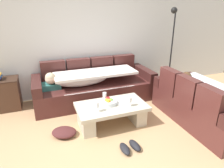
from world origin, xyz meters
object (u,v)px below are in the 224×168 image
object	(u,v)px
wine_glass_near_right	(130,100)
crumpled_garment	(64,132)
couch_near_window	(201,104)
fruit_bowl	(109,102)
couch_along_wall	(93,86)
pair_of_shoes	(130,147)
wine_glass_near_left	(97,105)
open_magazine	(121,101)
wine_glass_far_back	(105,95)
coffee_table	(112,112)
floor_lamp	(171,45)
side_cabinet	(1,95)

from	to	relation	value
wine_glass_near_right	crumpled_garment	size ratio (longest dim) A/B	0.42
couch_near_window	wine_glass_near_right	xyz separation A→B (m)	(-1.27, 0.30, 0.16)
fruit_bowl	couch_near_window	bearing A→B (deg)	-17.41
couch_along_wall	pair_of_shoes	xyz separation A→B (m)	(0.06, -1.79, -0.28)
wine_glass_near_left	open_magazine	world-z (taller)	wine_glass_near_left
pair_of_shoes	crumpled_garment	distance (m)	1.09
couch_near_window	fruit_bowl	xyz separation A→B (m)	(-1.57, 0.49, 0.09)
fruit_bowl	wine_glass_far_back	xyz separation A→B (m)	(-0.03, 0.13, 0.07)
wine_glass_near_left	crumpled_garment	xyz separation A→B (m)	(-0.54, 0.08, -0.44)
coffee_table	wine_glass_near_left	size ratio (longest dim) A/B	7.23
coffee_table	fruit_bowl	bearing A→B (deg)	122.74
wine_glass_near_right	floor_lamp	distance (m)	2.12
couch_along_wall	wine_glass_near_right	world-z (taller)	couch_along_wall
wine_glass_near_right	open_magazine	bearing A→B (deg)	106.72
wine_glass_near_right	open_magazine	xyz separation A→B (m)	(-0.06, 0.20, -0.11)
pair_of_shoes	wine_glass_far_back	bearing A→B (deg)	94.91
wine_glass_near_left	couch_near_window	bearing A→B (deg)	-9.54
open_magazine	fruit_bowl	bearing A→B (deg)	159.46
couch_along_wall	crumpled_garment	distance (m)	1.39
couch_near_window	coffee_table	distance (m)	1.61
couch_near_window	side_cabinet	bearing A→B (deg)	63.21
open_magazine	floor_lamp	bearing A→B (deg)	7.96
open_magazine	wine_glass_far_back	bearing A→B (deg)	133.06
open_magazine	pair_of_shoes	distance (m)	0.88
couch_near_window	pair_of_shoes	size ratio (longest dim) A/B	5.99
wine_glass_far_back	floor_lamp	distance (m)	2.24
side_cabinet	pair_of_shoes	distance (m)	2.78
coffee_table	wine_glass_far_back	size ratio (longest dim) A/B	7.23
couch_near_window	open_magazine	size ratio (longest dim) A/B	6.49
wine_glass_near_right	wine_glass_far_back	distance (m)	0.47
coffee_table	side_cabinet	world-z (taller)	side_cabinet
side_cabinet	pair_of_shoes	bearing A→B (deg)	-46.85
couch_along_wall	fruit_bowl	distance (m)	1.01
couch_near_window	side_cabinet	distance (m)	3.83
coffee_table	crumpled_garment	world-z (taller)	coffee_table
couch_along_wall	wine_glass_far_back	world-z (taller)	couch_along_wall
wine_glass_far_back	couch_along_wall	bearing A→B (deg)	88.56
fruit_bowl	side_cabinet	xyz separation A→B (m)	(-1.84, 1.23, -0.10)
wine_glass_far_back	crumpled_garment	size ratio (longest dim) A/B	0.42
couch_near_window	crumpled_garment	xyz separation A→B (m)	(-2.38, 0.39, -0.27)
pair_of_shoes	crumpled_garment	xyz separation A→B (m)	(-0.85, 0.68, 0.01)
wine_glass_far_back	floor_lamp	bearing A→B (deg)	24.07
fruit_bowl	wine_glass_near_left	size ratio (longest dim) A/B	1.69
coffee_table	pair_of_shoes	world-z (taller)	coffee_table
side_cabinet	wine_glass_near_right	bearing A→B (deg)	-33.63
wine_glass_near_right	crumpled_garment	bearing A→B (deg)	175.10
couch_near_window	wine_glass_far_back	size ratio (longest dim) A/B	10.94
floor_lamp	pair_of_shoes	size ratio (longest dim) A/B	6.43
pair_of_shoes	wine_glass_near_right	bearing A→B (deg)	66.48
couch_along_wall	floor_lamp	xyz separation A→B (m)	(1.94, 0.00, 0.79)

